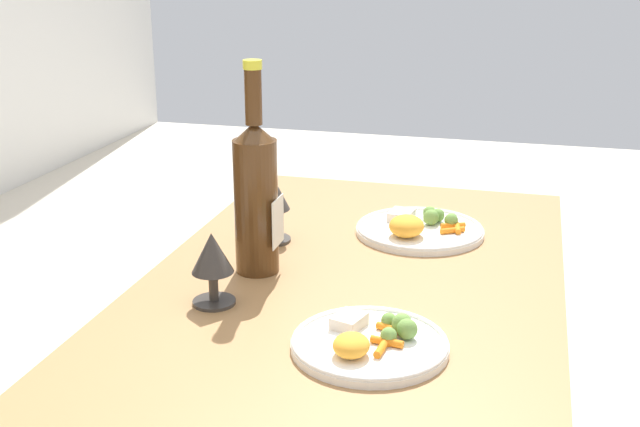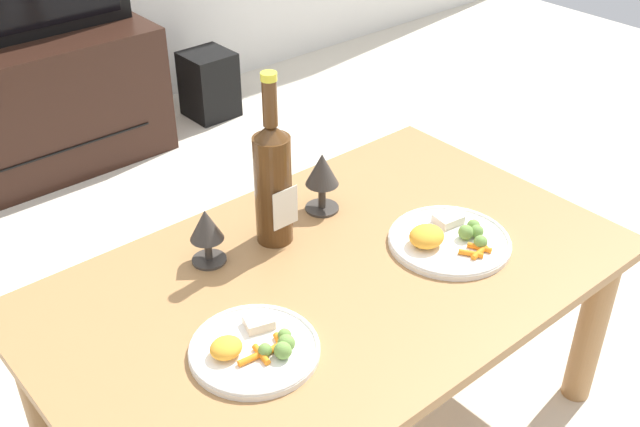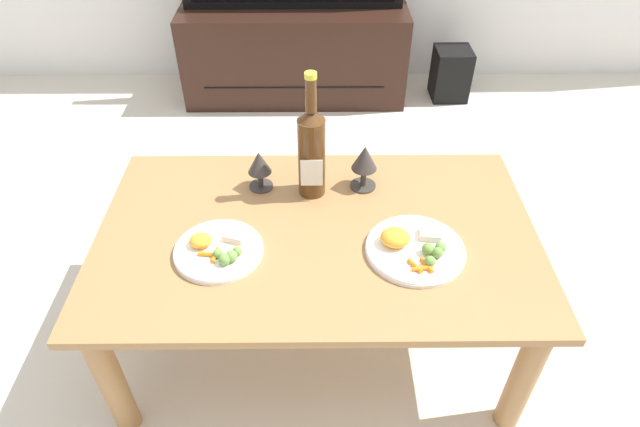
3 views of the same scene
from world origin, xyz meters
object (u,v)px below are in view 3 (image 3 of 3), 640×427
at_px(floor_speaker, 450,74).
at_px(goblet_right, 363,160).
at_px(goblet_left, 258,165).
at_px(dinner_plate_left, 217,250).
at_px(dining_table, 315,251).
at_px(wine_bottle, 310,150).
at_px(dinner_plate_right, 412,248).
at_px(tv_stand, 294,53).

distance_m(floor_speaker, goblet_right, 1.65).
xyz_separation_m(goblet_left, dinner_plate_left, (-0.09, -0.29, -0.07)).
relative_size(dining_table, wine_bottle, 3.15).
bearing_deg(dining_table, dinner_plate_right, -17.63).
relative_size(tv_stand, goblet_left, 9.32).
xyz_separation_m(tv_stand, wine_bottle, (0.10, -1.52, 0.38)).
bearing_deg(floor_speaker, tv_stand, 176.96).
relative_size(dining_table, tv_stand, 1.04).
height_order(dining_table, floor_speaker, dining_table).
bearing_deg(dinner_plate_left, goblet_left, 72.29).
height_order(tv_stand, goblet_right, goblet_right).
distance_m(tv_stand, dinner_plate_left, 1.81).
distance_m(dining_table, dinner_plate_left, 0.29).
bearing_deg(wine_bottle, dining_table, -85.54).
bearing_deg(dinner_plate_right, tv_stand, 102.02).
relative_size(goblet_left, goblet_right, 0.87).
height_order(goblet_left, dinner_plate_right, goblet_left).
bearing_deg(tv_stand, wine_bottle, -86.13).
xyz_separation_m(dining_table, wine_bottle, (-0.01, 0.18, 0.23)).
height_order(floor_speaker, dinner_plate_right, dinner_plate_right).
distance_m(dinner_plate_left, dinner_plate_right, 0.53).
height_order(goblet_left, goblet_right, goblet_right).
height_order(tv_stand, dinner_plate_right, dinner_plate_right).
height_order(dining_table, dinner_plate_right, dinner_plate_right).
bearing_deg(dining_table, wine_bottle, 94.46).
bearing_deg(goblet_right, floor_speaker, 67.28).
bearing_deg(wine_bottle, goblet_left, 171.22).
relative_size(floor_speaker, dinner_plate_right, 1.04).
xyz_separation_m(dining_table, dinner_plate_right, (0.26, -0.08, 0.09)).
height_order(wine_bottle, dinner_plate_right, wine_bottle).
bearing_deg(floor_speaker, goblet_left, -123.33).
xyz_separation_m(goblet_right, dinner_plate_right, (0.12, -0.29, -0.08)).
bearing_deg(tv_stand, floor_speaker, -2.17).
distance_m(wine_bottle, dinner_plate_right, 0.41).
height_order(floor_speaker, dinner_plate_left, dinner_plate_left).
bearing_deg(dinner_plate_left, wine_bottle, 46.67).
distance_m(goblet_left, dinner_plate_right, 0.53).
distance_m(tv_stand, goblet_left, 1.53).
distance_m(goblet_right, dinner_plate_right, 0.32).
height_order(wine_bottle, goblet_right, wine_bottle).
bearing_deg(floor_speaker, dining_table, -115.28).
relative_size(floor_speaker, wine_bottle, 0.71).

